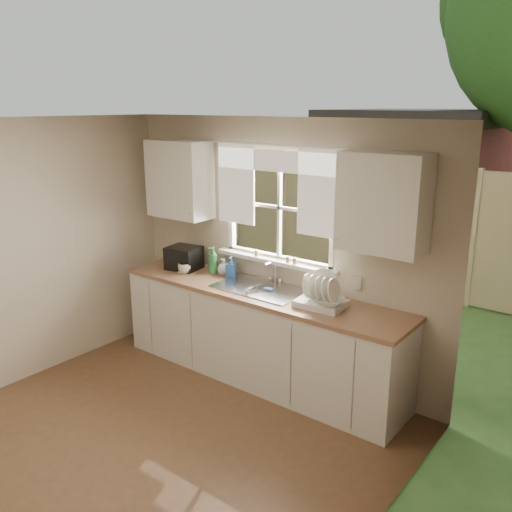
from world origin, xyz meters
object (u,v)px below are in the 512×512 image
Objects in this scene: black_appliance at (184,258)px; cup at (185,268)px; dish_rack at (321,297)px; soap_bottle_a at (213,260)px.

cup is at bearing -52.26° from black_appliance.
soap_bottle_a is at bearing 174.24° from dish_rack.
dish_rack is 1.32× the size of black_appliance.
dish_rack is at bearing -10.79° from black_appliance.
soap_bottle_a is at bearing 44.52° from cup.
dish_rack is 1.62m from cup.
dish_rack is 1.74m from black_appliance.
cup is (-1.62, -0.05, -0.03)m from dish_rack.
soap_bottle_a is (-1.39, 0.14, 0.06)m from dish_rack.
dish_rack reaches higher than black_appliance.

